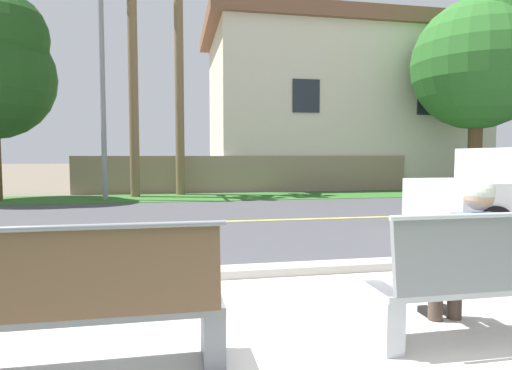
# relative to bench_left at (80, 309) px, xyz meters

# --- Properties ---
(ground_plane) EXTENTS (140.00, 140.00, 0.00)m
(ground_plane) POSITION_rel_bench_left_xyz_m (1.45, 7.73, -0.45)
(ground_plane) COLOR #665B4C
(sidewalk_pavement) EXTENTS (44.00, 3.60, 0.01)m
(sidewalk_pavement) POSITION_rel_bench_left_xyz_m (1.45, 0.13, -0.45)
(sidewalk_pavement) COLOR beige
(sidewalk_pavement) RESTS_ON ground_plane
(curb_edge) EXTENTS (44.00, 0.30, 0.11)m
(curb_edge) POSITION_rel_bench_left_xyz_m (1.45, 2.08, -0.40)
(curb_edge) COLOR #ADA89E
(curb_edge) RESTS_ON ground_plane
(street_asphalt) EXTENTS (52.00, 8.00, 0.01)m
(street_asphalt) POSITION_rel_bench_left_xyz_m (1.45, 6.23, -0.45)
(street_asphalt) COLOR #424247
(street_asphalt) RESTS_ON ground_plane
(road_centre_line) EXTENTS (48.00, 0.14, 0.01)m
(road_centre_line) POSITION_rel_bench_left_xyz_m (1.45, 6.23, -0.45)
(road_centre_line) COLOR #E0CC4C
(road_centre_line) RESTS_ON ground_plane
(far_verge_grass) EXTENTS (48.00, 2.80, 0.02)m
(far_verge_grass) POSITION_rel_bench_left_xyz_m (1.45, 11.74, -0.45)
(far_verge_grass) COLOR #2D6026
(far_verge_grass) RESTS_ON ground_plane
(bench_left) EXTENTS (1.79, 0.48, 1.01)m
(bench_left) POSITION_rel_bench_left_xyz_m (0.00, 0.00, 0.00)
(bench_left) COLOR slate
(bench_left) RESTS_ON ground_plane
(bench_right) EXTENTS (1.79, 0.48, 1.01)m
(bench_right) POSITION_rel_bench_left_xyz_m (2.90, 0.00, 0.00)
(bench_right) COLOR #9EA0A8
(bench_right) RESTS_ON ground_plane
(seated_person_blue) EXTENTS (0.52, 0.68, 1.25)m
(seated_person_blue) POSITION_rel_bench_left_xyz_m (2.84, 0.17, 0.22)
(seated_person_blue) COLOR #47382D
(seated_person_blue) RESTS_ON ground_plane
(streetlamp) EXTENTS (0.24, 2.10, 7.74)m
(streetlamp) POSITION_rel_bench_left_xyz_m (-1.58, 11.52, 3.93)
(streetlamp) COLOR gray
(streetlamp) RESTS_ON ground_plane
(shade_tree_left) EXTENTS (4.79, 4.79, 7.91)m
(shade_tree_left) POSITION_rel_bench_left_xyz_m (11.86, 11.47, 4.69)
(shade_tree_left) COLOR brown
(shade_tree_left) RESTS_ON ground_plane
(garden_wall) EXTENTS (13.00, 0.36, 1.40)m
(garden_wall) POSITION_rel_bench_left_xyz_m (3.40, 13.62, 0.25)
(garden_wall) COLOR gray
(garden_wall) RESTS_ON ground_plane
(house_across_street) EXTENTS (12.85, 6.91, 7.43)m
(house_across_street) POSITION_rel_bench_left_xyz_m (8.38, 16.82, 3.31)
(house_across_street) COLOR beige
(house_across_street) RESTS_ON ground_plane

